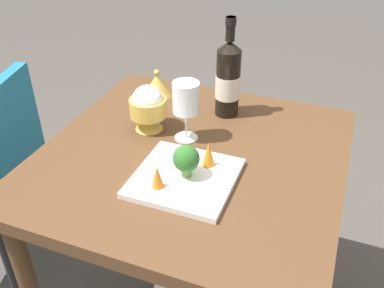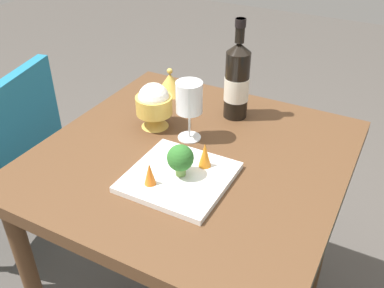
# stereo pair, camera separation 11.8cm
# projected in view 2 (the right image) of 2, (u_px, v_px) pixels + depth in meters

# --- Properties ---
(dining_table) EXTENTS (0.83, 0.83, 0.75)m
(dining_table) POSITION_uv_depth(u_px,v_px,m) (192.00, 181.00, 1.25)
(dining_table) COLOR brown
(dining_table) RESTS_ON ground_plane
(chair_by_wall) EXTENTS (0.48, 0.48, 0.85)m
(chair_by_wall) POSITION_uv_depth(u_px,v_px,m) (12.00, 154.00, 1.59)
(chair_by_wall) COLOR teal
(chair_by_wall) RESTS_ON ground_plane
(wine_bottle) EXTENTS (0.08, 0.08, 0.31)m
(wine_bottle) POSITION_uv_depth(u_px,v_px,m) (237.00, 81.00, 1.31)
(wine_bottle) COLOR black
(wine_bottle) RESTS_ON dining_table
(wine_glass) EXTENTS (0.08, 0.08, 0.18)m
(wine_glass) POSITION_uv_depth(u_px,v_px,m) (189.00, 99.00, 1.19)
(wine_glass) COLOR white
(wine_glass) RESTS_ON dining_table
(rice_bowl) EXTENTS (0.11, 0.11, 0.14)m
(rice_bowl) POSITION_uv_depth(u_px,v_px,m) (154.00, 105.00, 1.28)
(rice_bowl) COLOR gold
(rice_bowl) RESTS_ON dining_table
(rice_bowl_lid) EXTENTS (0.10, 0.10, 0.09)m
(rice_bowl_lid) POSITION_uv_depth(u_px,v_px,m) (170.00, 83.00, 1.49)
(rice_bowl_lid) COLOR gold
(rice_bowl_lid) RESTS_ON dining_table
(serving_plate) EXTENTS (0.25, 0.25, 0.02)m
(serving_plate) POSITION_uv_depth(u_px,v_px,m) (179.00, 177.00, 1.10)
(serving_plate) COLOR white
(serving_plate) RESTS_ON dining_table
(broccoli_floret) EXTENTS (0.07, 0.07, 0.09)m
(broccoli_floret) POSITION_uv_depth(u_px,v_px,m) (180.00, 159.00, 1.06)
(broccoli_floret) COLOR #729E4C
(broccoli_floret) RESTS_ON serving_plate
(carrot_garnish_left) EXTENTS (0.03, 0.03, 0.07)m
(carrot_garnish_left) POSITION_uv_depth(u_px,v_px,m) (205.00, 155.00, 1.10)
(carrot_garnish_left) COLOR orange
(carrot_garnish_left) RESTS_ON serving_plate
(carrot_garnish_right) EXTENTS (0.03, 0.03, 0.06)m
(carrot_garnish_right) POSITION_uv_depth(u_px,v_px,m) (150.00, 174.00, 1.04)
(carrot_garnish_right) COLOR orange
(carrot_garnish_right) RESTS_ON serving_plate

